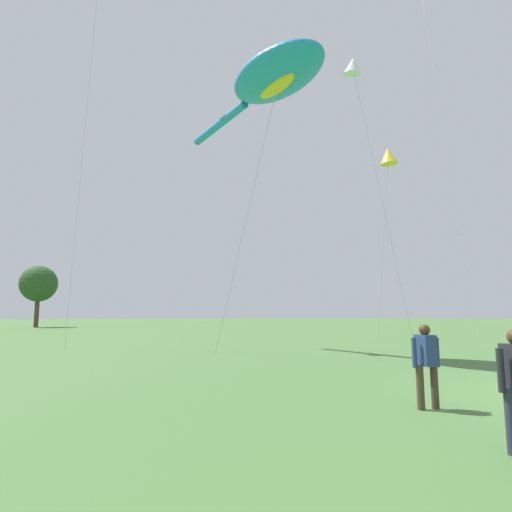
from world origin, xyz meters
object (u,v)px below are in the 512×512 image
Objects in this scene: big_show_kite at (273,78)px; small_kite_triangle_green at (353,67)px; small_kite_diamond_red at (388,156)px; tree_shrub_far at (39,284)px; person_tall_center at (426,360)px.

small_kite_triangle_green is (3.15, -1.36, 0.94)m from big_show_kite.
small_kite_diamond_red is at bearing 107.43° from big_show_kite.
tree_shrub_far is (-11.71, 42.14, -5.66)m from small_kite_diamond_red.
big_show_kite is at bearing 122.91° from small_kite_diamond_red.
small_kite_triangle_green is (6.49, 6.87, 10.92)m from person_tall_center.
small_kite_triangle_green is 46.88m from tree_shrub_far.
big_show_kite is 1.00× the size of small_kite_diamond_red.
big_show_kite is 8.33× the size of person_tall_center.
big_show_kite reaches higher than person_tall_center.
person_tall_center is at bearing 146.42° from small_kite_diamond_red.
small_kite_triangle_green is 1.65× the size of tree_shrub_far.
small_kite_diamond_red is 8.76m from small_kite_triangle_green.
small_kite_triangle_green is at bearing -19.16° from person_tall_center.
tree_shrub_far reaches higher than person_tall_center.
small_kite_triangle_green is (-7.69, -4.11, 0.87)m from small_kite_diamond_red.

